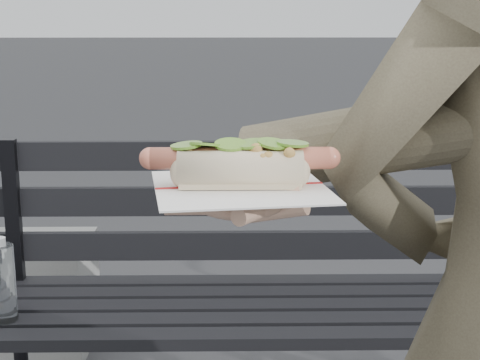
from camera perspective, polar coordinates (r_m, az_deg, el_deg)
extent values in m
cube|color=black|center=(1.77, 1.53, -12.20)|extent=(1.50, 0.07, 0.03)
cube|color=black|center=(1.85, 1.42, -11.02)|extent=(1.50, 0.07, 0.03)
cube|color=black|center=(1.93, 1.31, -9.95)|extent=(1.50, 0.07, 0.03)
cube|color=black|center=(2.02, 1.21, -8.97)|extent=(1.50, 0.07, 0.03)
cube|color=black|center=(2.10, 1.12, -8.06)|extent=(1.50, 0.07, 0.03)
cube|color=black|center=(2.13, -17.20, -2.54)|extent=(0.04, 0.03, 0.42)
cube|color=black|center=(2.09, 1.11, -5.08)|extent=(1.50, 0.02, 0.08)
cube|color=black|center=(2.06, 1.12, -1.63)|extent=(1.50, 0.02, 0.08)
cube|color=black|center=(2.03, 1.14, 1.92)|extent=(1.50, 0.02, 0.08)
cylinder|color=white|center=(1.88, -17.95, -7.63)|extent=(0.06, 0.06, 0.19)
cylinder|color=#453D2E|center=(0.94, 15.42, 3.90)|extent=(0.51, 0.23, 0.19)
cylinder|color=#D8A384|center=(0.84, 2.72, -1.17)|extent=(0.09, 0.08, 0.07)
ellipsoid|color=#D8A384|center=(0.83, 0.00, -1.69)|extent=(0.10, 0.12, 0.03)
cylinder|color=#D8A384|center=(0.80, -3.91, -2.09)|extent=(0.06, 0.02, 0.02)
cylinder|color=#D8A384|center=(0.82, -3.84, -1.73)|extent=(0.06, 0.02, 0.02)
cylinder|color=#D8A384|center=(0.84, -3.77, -1.39)|extent=(0.06, 0.02, 0.02)
cylinder|color=#D8A384|center=(0.86, -3.70, -1.07)|extent=(0.06, 0.02, 0.02)
cylinder|color=#D8A384|center=(0.78, 0.80, -2.55)|extent=(0.04, 0.05, 0.02)
cube|color=white|center=(0.83, 0.00, -0.54)|extent=(0.21, 0.21, 0.00)
cube|color=#B21E1E|center=(0.82, 0.00, -0.43)|extent=(0.19, 0.03, 0.00)
cylinder|color=#CD694F|center=(0.82, 0.00, 1.71)|extent=(0.20, 0.02, 0.02)
sphere|color=#CD694F|center=(0.82, -6.98, 1.67)|extent=(0.02, 0.02, 0.02)
sphere|color=#CD694F|center=(0.83, 6.96, 1.72)|extent=(0.02, 0.02, 0.02)
sphere|color=#9E6B2D|center=(0.80, 3.86, 2.08)|extent=(0.01, 0.01, 0.01)
sphere|color=#9E6B2D|center=(0.83, -1.14, 2.44)|extent=(0.01, 0.01, 0.01)
sphere|color=#9E6B2D|center=(0.81, 0.61, 2.37)|extent=(0.01, 0.01, 0.01)
sphere|color=#9E6B2D|center=(0.80, 2.38, 1.63)|extent=(0.01, 0.01, 0.01)
sphere|color=#9E6B2D|center=(0.83, 0.93, 2.43)|extent=(0.01, 0.01, 0.01)
sphere|color=#9E6B2D|center=(0.82, -0.12, 1.87)|extent=(0.01, 0.01, 0.01)
sphere|color=#9E6B2D|center=(0.82, -3.55, 1.97)|extent=(0.01, 0.01, 0.01)
sphere|color=#9E6B2D|center=(0.80, 2.22, 1.71)|extent=(0.01, 0.01, 0.01)
sphere|color=#9E6B2D|center=(0.81, -3.99, 2.07)|extent=(0.01, 0.01, 0.01)
sphere|color=#9E6B2D|center=(0.81, 3.81, 1.77)|extent=(0.01, 0.01, 0.01)
sphere|color=#9E6B2D|center=(0.82, 1.67, 2.25)|extent=(0.01, 0.01, 0.01)
sphere|color=#9E6B2D|center=(0.83, -1.78, 2.56)|extent=(0.01, 0.01, 0.01)
sphere|color=#9E6B2D|center=(0.82, 1.92, 2.11)|extent=(0.01, 0.01, 0.01)
sphere|color=#9E6B2D|center=(0.82, -0.46, 2.52)|extent=(0.01, 0.01, 0.01)
sphere|color=#9E6B2D|center=(0.81, -0.90, 2.17)|extent=(0.01, 0.01, 0.01)
sphere|color=#9E6B2D|center=(0.82, 4.29, 2.07)|extent=(0.01, 0.01, 0.01)
sphere|color=#9E6B2D|center=(0.84, 4.00, 2.76)|extent=(0.01, 0.01, 0.01)
sphere|color=#9E6B2D|center=(0.82, 0.74, 2.41)|extent=(0.01, 0.01, 0.01)
sphere|color=#9E6B2D|center=(0.83, -1.15, 2.10)|extent=(0.01, 0.01, 0.01)
sphere|color=#9E6B2D|center=(0.82, 0.88, 2.17)|extent=(0.01, 0.01, 0.01)
sphere|color=#9E6B2D|center=(0.80, 1.78, 1.69)|extent=(0.01, 0.01, 0.01)
sphere|color=#9E6B2D|center=(0.84, 1.38, 2.60)|extent=(0.01, 0.01, 0.01)
sphere|color=#9E6B2D|center=(0.81, 1.26, 2.36)|extent=(0.01, 0.01, 0.01)
sphere|color=#9E6B2D|center=(0.82, -4.27, 2.12)|extent=(0.01, 0.01, 0.01)
sphere|color=#9E6B2D|center=(0.84, -2.82, 2.29)|extent=(0.01, 0.01, 0.01)
sphere|color=#9E6B2D|center=(0.81, -0.65, 2.15)|extent=(0.01, 0.01, 0.01)
sphere|color=#9E6B2D|center=(0.82, 1.32, 2.40)|extent=(0.01, 0.01, 0.01)
sphere|color=#9E6B2D|center=(0.84, -2.72, 2.59)|extent=(0.01, 0.01, 0.01)
sphere|color=#9E6B2D|center=(0.83, 3.79, 2.64)|extent=(0.01, 0.01, 0.01)
sphere|color=#9E6B2D|center=(0.84, 2.68, 2.21)|extent=(0.01, 0.01, 0.01)
cylinder|color=#629929|center=(0.82, -4.18, 2.70)|extent=(0.04, 0.04, 0.01)
cylinder|color=#629929|center=(0.82, -2.71, 2.75)|extent=(0.04, 0.04, 0.01)
cylinder|color=#629929|center=(0.81, -0.74, 2.78)|extent=(0.04, 0.04, 0.01)
cylinder|color=#629929|center=(0.82, 0.85, 2.84)|extent=(0.04, 0.04, 0.01)
cylinder|color=#629929|center=(0.81, 2.61, 2.85)|extent=(0.04, 0.04, 0.01)
cylinder|color=#629929|center=(0.82, 4.11, 2.85)|extent=(0.04, 0.04, 0.01)
cube|color=brown|center=(3.19, 11.29, -9.81)|extent=(0.08, 0.09, 0.00)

